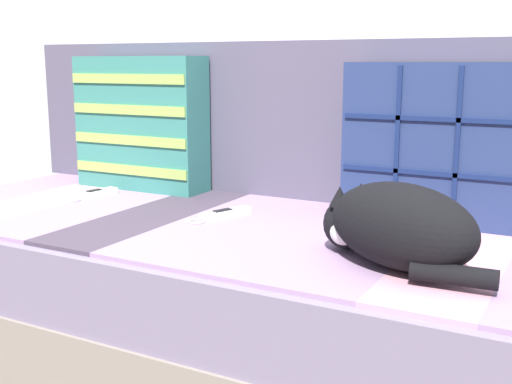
{
  "coord_description": "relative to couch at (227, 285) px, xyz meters",
  "views": [
    {
      "loc": [
        0.87,
        -1.35,
        0.79
      ],
      "look_at": [
        0.13,
        0.02,
        0.47
      ],
      "focal_mm": 45.0,
      "sensor_mm": 36.0,
      "label": 1
    }
  ],
  "objects": [
    {
      "name": "ground_plane",
      "position": [
        0.0,
        -0.1,
        -0.18
      ],
      "size": [
        14.0,
        14.0,
        0.0
      ],
      "primitive_type": "plane",
      "color": "#564C47"
    },
    {
      "name": "couch",
      "position": [
        0.0,
        0.0,
        0.0
      ],
      "size": [
        1.98,
        0.91,
        0.37
      ],
      "color": "gray",
      "rests_on": "ground_plane"
    },
    {
      "name": "sofa_backrest",
      "position": [
        0.0,
        0.38,
        0.43
      ],
      "size": [
        1.94,
        0.14,
        0.48
      ],
      "color": "#514C60",
      "rests_on": "couch"
    },
    {
      "name": "throw_pillow_quilted",
      "position": [
        0.49,
        0.24,
        0.4
      ],
      "size": [
        0.46,
        0.14,
        0.42
      ],
      "color": "navy",
      "rests_on": "couch"
    },
    {
      "name": "throw_pillow_striped",
      "position": [
        -0.47,
        0.24,
        0.41
      ],
      "size": [
        0.46,
        0.14,
        0.43
      ],
      "color": "#337A70",
      "rests_on": "couch"
    },
    {
      "name": "sleeping_cat",
      "position": [
        0.51,
        -0.18,
        0.27
      ],
      "size": [
        0.41,
        0.33,
        0.18
      ],
      "color": "black",
      "rests_on": "couch"
    },
    {
      "name": "game_remote_near",
      "position": [
        -0.52,
        0.05,
        0.2
      ],
      "size": [
        0.08,
        0.19,
        0.02
      ],
      "color": "white",
      "rests_on": "couch"
    },
    {
      "name": "game_remote_far",
      "position": [
        -0.02,
        0.01,
        0.2
      ],
      "size": [
        0.11,
        0.2,
        0.02
      ],
      "color": "white",
      "rests_on": "couch"
    }
  ]
}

